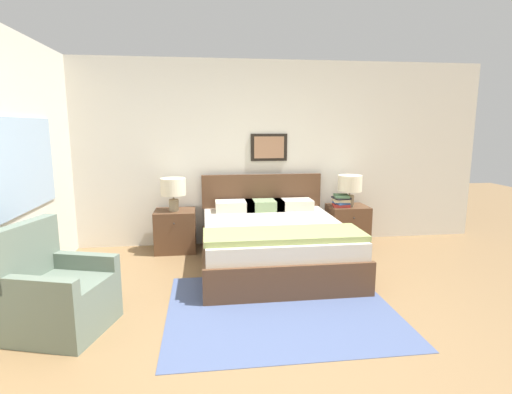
{
  "coord_description": "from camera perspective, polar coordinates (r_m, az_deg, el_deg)",
  "views": [
    {
      "loc": [
        -0.56,
        -2.89,
        1.69
      ],
      "look_at": [
        0.02,
        1.52,
        0.9
      ],
      "focal_mm": 28.0,
      "sensor_mm": 36.0,
      "label": 1
    }
  ],
  "objects": [
    {
      "name": "table_lamp_by_door",
      "position": [
        5.79,
        13.27,
        1.69
      ],
      "size": [
        0.33,
        0.33,
        0.44
      ],
      "color": "gray",
      "rests_on": "nightstand_by_door"
    },
    {
      "name": "book_hardcover_middle",
      "position": [
        5.76,
        12.06,
        -0.81
      ],
      "size": [
        0.21,
        0.24,
        0.03
      ],
      "rotation": [
        0.0,
        0.0,
        0.2
      ],
      "color": "#335693",
      "rests_on": "book_thick_bottom"
    },
    {
      "name": "nightstand_by_door",
      "position": [
        5.92,
        12.91,
        -3.9
      ],
      "size": [
        0.54,
        0.49,
        0.56
      ],
      "color": "brown",
      "rests_on": "ground_plane"
    },
    {
      "name": "book_slim_near_top",
      "position": [
        5.75,
        12.09,
        -0.13
      ],
      "size": [
        0.24,
        0.25,
        0.03
      ],
      "rotation": [
        0.0,
        0.0,
        0.15
      ],
      "color": "#232328",
      "rests_on": "book_novel_upper"
    },
    {
      "name": "area_rug_main",
      "position": [
        3.89,
        3.52,
        -15.61
      ],
      "size": [
        2.09,
        1.78,
        0.01
      ],
      "color": "#47567F",
      "rests_on": "ground_plane"
    },
    {
      "name": "book_thick_bottom",
      "position": [
        5.77,
        12.05,
        -1.16
      ],
      "size": [
        0.24,
        0.23,
        0.04
      ],
      "rotation": [
        0.0,
        0.0,
        -0.1
      ],
      "color": "#B7332D",
      "rests_on": "nightstand_by_door"
    },
    {
      "name": "book_novel_upper",
      "position": [
        5.76,
        12.08,
        -0.46
      ],
      "size": [
        0.24,
        0.23,
        0.04
      ],
      "rotation": [
        0.0,
        0.0,
        -0.11
      ],
      "color": "beige",
      "rests_on": "book_hardcover_middle"
    },
    {
      "name": "bed",
      "position": [
        4.89,
        2.46,
        -6.43
      ],
      "size": [
        1.71,
        2.03,
        1.01
      ],
      "color": "brown",
      "rests_on": "ground_plane"
    },
    {
      "name": "wall_left",
      "position": [
        4.65,
        -30.3,
        3.93
      ],
      "size": [
        0.08,
        5.17,
        2.6
      ],
      "color": "silver",
      "rests_on": "ground_plane"
    },
    {
      "name": "book_paperback_top",
      "position": [
        5.75,
        12.1,
        0.15
      ],
      "size": [
        0.23,
        0.27,
        0.03
      ],
      "rotation": [
        0.0,
        0.0,
        -0.16
      ],
      "color": "#4C7551",
      "rests_on": "book_slim_near_top"
    },
    {
      "name": "armchair",
      "position": [
        3.78,
        -26.58,
        -12.46
      ],
      "size": [
        0.87,
        0.87,
        0.91
      ],
      "rotation": [
        0.0,
        0.0,
        -1.87
      ],
      "color": "slate",
      "rests_on": "ground_plane"
    },
    {
      "name": "table_lamp_near_window",
      "position": [
        5.43,
        -11.74,
        1.21
      ],
      "size": [
        0.33,
        0.33,
        0.44
      ],
      "color": "gray",
      "rests_on": "nightstand_near_window"
    },
    {
      "name": "wall_back",
      "position": [
        5.74,
        -1.82,
        6.21
      ],
      "size": [
        7.07,
        0.09,
        2.6
      ],
      "color": "silver",
      "rests_on": "ground_plane"
    },
    {
      "name": "ground_plane",
      "position": [
        3.4,
        3.24,
        -19.73
      ],
      "size": [
        16.0,
        16.0,
        0.0
      ],
      "primitive_type": "plane",
      "color": "olive"
    },
    {
      "name": "nightstand_near_window",
      "position": [
        5.57,
        -11.43,
        -4.72
      ],
      "size": [
        0.54,
        0.49,
        0.56
      ],
      "color": "brown",
      "rests_on": "ground_plane"
    }
  ]
}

